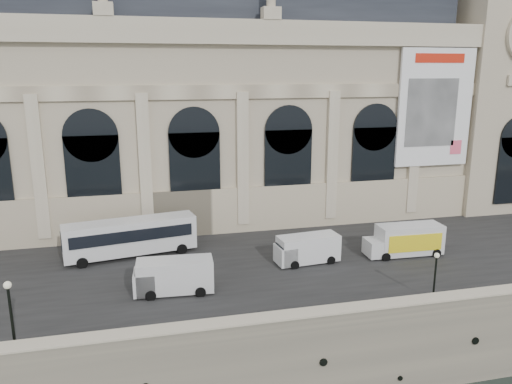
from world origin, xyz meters
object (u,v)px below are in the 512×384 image
at_px(van_b, 170,276).
at_px(van_c, 305,249).
at_px(box_truck, 405,240).
at_px(bus_left, 131,236).
at_px(lamp_left, 11,317).
at_px(lamp_right, 435,277).

height_order(van_b, van_c, van_b).
distance_m(van_b, box_truck, 22.46).
distance_m(bus_left, lamp_left, 16.61).
bearing_deg(box_truck, lamp_right, -107.14).
relative_size(van_b, van_c, 1.05).
bearing_deg(box_truck, lamp_left, -163.84).
distance_m(bus_left, van_b, 9.40).
distance_m(bus_left, lamp_right, 26.96).
height_order(bus_left, box_truck, bus_left).
height_order(van_c, box_truck, box_truck).
distance_m(bus_left, van_c, 16.28).
height_order(van_c, lamp_left, lamp_left).
bearing_deg(box_truck, van_b, -171.78).
bearing_deg(lamp_left, lamp_right, 0.04).
relative_size(van_c, lamp_left, 1.28).
xyz_separation_m(lamp_left, lamp_right, (29.45, 0.02, -0.38)).
height_order(van_c, lamp_right, lamp_right).
xyz_separation_m(van_b, lamp_left, (-10.10, -6.16, 0.94)).
height_order(bus_left, lamp_right, lamp_right).
height_order(box_truck, lamp_right, lamp_right).
bearing_deg(van_c, van_b, -164.13).
bearing_deg(bus_left, box_truck, -12.64).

